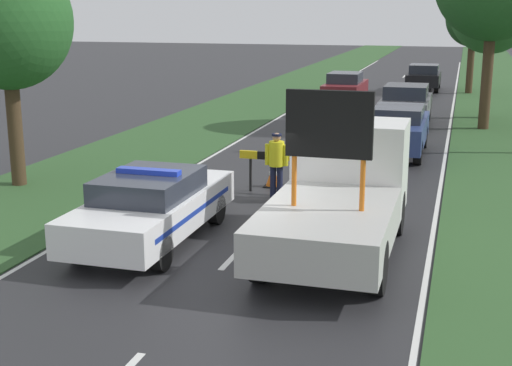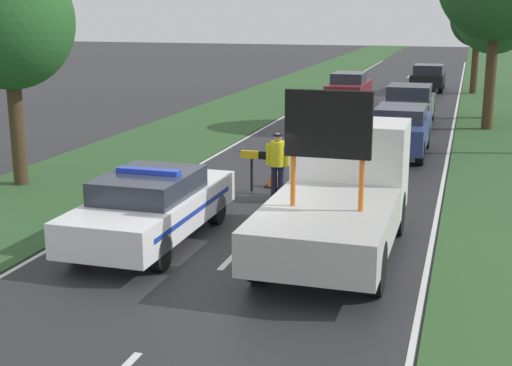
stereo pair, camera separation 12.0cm
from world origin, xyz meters
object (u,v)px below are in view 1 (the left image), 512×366
Objects in this scene: road_barrier at (293,160)px; roadside_tree_near_right at (6,22)px; traffic_cone_centre_front at (273,175)px; queued_car_suv_grey at (406,104)px; roadside_tree_mid_right at (474,18)px; pedestrian_civilian at (323,160)px; queued_car_sedan_black at (424,77)px; queued_car_wagon_maroon at (345,87)px; police_car at (152,206)px; traffic_cone_near_police at (341,199)px; roadside_tree_mid_left at (492,11)px; queued_car_hatch_blue at (398,129)px; police_officer at (277,160)px; work_truck at (340,194)px; traffic_cone_near_truck at (173,182)px.

roadside_tree_near_right is (-7.22, -1.14, 3.38)m from road_barrier.
queued_car_suv_grey is (2.48, 11.62, 0.52)m from traffic_cone_centre_front.
traffic_cone_centre_front is at bearing -101.90° from roadside_tree_mid_right.
pedestrian_civilian is 25.77m from queued_car_sedan_black.
queued_car_wagon_maroon is 8.91m from roadside_tree_mid_right.
police_car is 1.12× the size of queued_car_suv_grey.
queued_car_wagon_maroon is (-3.15, 19.87, 0.45)m from traffic_cone_near_police.
road_barrier is at bearing 123.60° from pedestrian_civilian.
queued_car_suv_grey is 0.73× the size of roadside_tree_near_right.
roadside_tree_near_right is at bearing -127.29° from roadside_tree_mid_left.
queued_car_hatch_blue is at bearing -107.66° from roadside_tree_mid_left.
police_officer is 1.18m from pedestrian_civilian.
roadside_tree_mid_left is at bearing 51.42° from pedestrian_civilian.
traffic_cone_near_police is (-0.37, 2.45, -0.77)m from work_truck.
police_officer is 0.29× the size of roadside_tree_mid_right.
queued_car_wagon_maroon is 0.67× the size of roadside_tree_mid_left.
work_truck is 2.99× the size of pedestrian_civilian.
work_truck is 9.74m from queued_car_hatch_blue.
queued_car_sedan_black is (-0.02, 12.97, -0.06)m from queued_car_suv_grey.
queued_car_hatch_blue is 13.13m from queued_car_wagon_maroon.
roadside_tree_mid_right reaches higher than police_car.
pedestrian_civilian is at bearing -37.04° from traffic_cone_centre_front.
pedestrian_civilian is (2.70, 3.91, 0.29)m from police_car.
pedestrian_civilian is 19.15m from queued_car_wagon_maroon.
queued_car_wagon_maroon is 8.40m from roadside_tree_mid_left.
queued_car_hatch_blue is 0.75× the size of roadside_tree_near_right.
traffic_cone_near_police is 0.12× the size of roadside_tree_mid_right.
traffic_cone_near_truck is 0.11× the size of queued_car_suv_grey.
roadside_tree_mid_left is at bearing 79.35° from road_barrier.
police_officer is (1.53, 3.99, 0.23)m from police_car.
queued_car_wagon_maroon is at bearing -79.96° from work_truck.
police_officer is 2.63× the size of traffic_cone_centre_front.
traffic_cone_near_police is at bearing -11.03° from traffic_cone_near_truck.
pedestrian_civilian is 0.31× the size of roadside_tree_mid_right.
roadside_tree_near_right is (-8.68, 0.29, 3.91)m from traffic_cone_near_police.
queued_car_sedan_black reaches higher than traffic_cone_centre_front.
queued_car_sedan_black is (1.77, 25.20, -0.11)m from road_barrier.
police_officer reaches higher than traffic_cone_near_police.
queued_car_suv_grey reaches higher than queued_car_wagon_maroon.
pedestrian_civilian is 3.99m from traffic_cone_near_truck.
police_officer is at bearing 85.36° from queued_car_sedan_black.
traffic_cone_near_truck is (-2.37, -1.17, -0.06)m from traffic_cone_centre_front.
police_officer is 18.96m from queued_car_wagon_maroon.
police_officer is 7.67m from roadside_tree_near_right.
traffic_cone_centre_front reaches higher than traffic_cone_near_truck.
roadside_tree_mid_left is at bearing -107.66° from queued_car_hatch_blue.
traffic_cone_near_police is 0.16× the size of queued_car_wagon_maroon.
police_officer reaches higher than queued_car_sedan_black.
roadside_tree_near_right is (-5.37, 3.32, 3.51)m from police_car.
work_truck is 19.23m from roadside_tree_mid_left.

